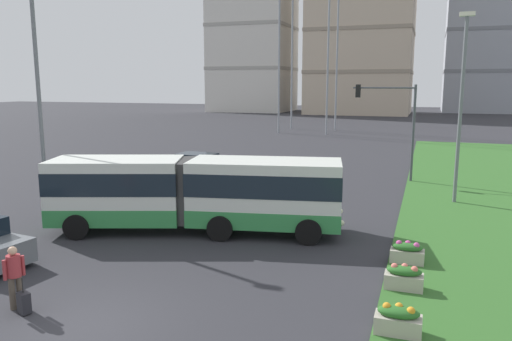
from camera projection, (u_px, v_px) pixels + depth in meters
The scene contains 13 objects.
ground_plane at pixel (87, 325), 12.41m from camera, with size 260.00×260.00×0.00m, color #2D2D33.
articulated_bus at pixel (195, 192), 20.02m from camera, with size 12.02×5.49×3.00m.
car_black_sedan at pixel (199, 166), 31.92m from camera, with size 4.49×2.22×1.58m.
pedestrian_crossing at pixel (14, 273), 13.19m from camera, with size 0.36×0.54×1.74m.
rolling_suitcase at pixel (24, 303), 12.98m from camera, with size 0.42×0.36×0.97m.
flower_planter_0 at pixel (398, 320), 11.80m from camera, with size 1.10×0.56×0.74m.
flower_planter_1 at pixel (404, 277), 14.40m from camera, with size 1.10×0.56×0.74m.
flower_planter_2 at pixel (407, 252), 16.51m from camera, with size 1.10×0.56×0.74m.
traffic_light_far_right at pixel (393, 115), 30.30m from camera, with size 3.79×0.28×5.97m.
streetlight_left at pixel (39, 97), 21.80m from camera, with size 0.70×0.28×9.99m.
streetlight_median at pixel (461, 102), 24.24m from camera, with size 0.70×0.28×9.39m.
apartment_tower_west at pixel (253, 7), 108.63m from camera, with size 16.76×16.36×45.31m.
apartment_tower_westcentre at pixel (363, 13), 99.95m from camera, with size 20.46×18.56×40.28m.
Camera 1 is at (7.82, -9.51, 5.98)m, focal length 34.62 mm.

